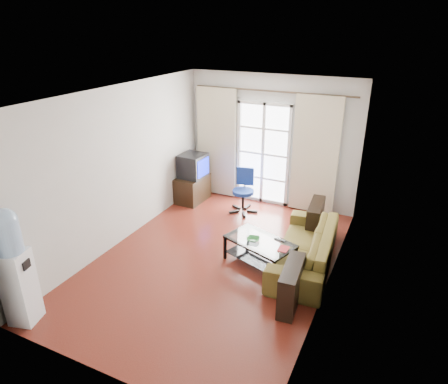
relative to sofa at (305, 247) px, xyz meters
The scene contains 20 objects.
floor 1.47m from the sofa, 158.76° to the right, with size 5.20×5.20×0.00m, color maroon.
ceiling 2.79m from the sofa, 158.76° to the right, with size 5.20×5.20×0.00m, color white.
wall_back 2.68m from the sofa, 122.83° to the left, with size 3.60×0.02×2.70m, color beige.
wall_front 3.55m from the sofa, 113.26° to the right, with size 3.60×0.02×2.70m, color beige.
wall_left 3.35m from the sofa, behind, with size 0.02×5.20×2.70m, color beige.
wall_right 1.25m from the sofa, 48.66° to the right, with size 0.02×5.20×2.70m, color beige.
french_door 2.63m from the sofa, 126.40° to the left, with size 1.16×0.06×2.15m.
curtain_rod 3.16m from the sofa, 124.13° to the left, with size 0.04×0.04×3.30m, color #4C3F2D.
curtain_left 3.33m from the sofa, 142.38° to the left, with size 0.90×0.07×2.35m, color beige.
curtain_right 2.19m from the sofa, 101.30° to the left, with size 0.90×0.07×2.35m, color beige.
radiator 2.05m from the sofa, 105.30° to the left, with size 0.64×0.12×0.64m, color gray.
sofa is the anchor object (origin of this frame).
coffee_table 0.72m from the sofa, 153.42° to the right, with size 1.22×0.94×0.43m.
bowl 0.85m from the sofa, 153.14° to the right, with size 0.23×0.23×0.05m, color green.
book 0.54m from the sofa, 125.81° to the right, with size 0.15×0.20×0.02m, color maroon.
remote 0.43m from the sofa, 152.79° to the right, with size 0.18×0.05×0.02m, color black.
tv_stand 3.18m from the sofa, 153.90° to the left, with size 0.50×0.76×0.55m, color black.
crt_tv 3.23m from the sofa, 153.58° to the left, with size 0.58×0.57×0.50m.
task_chair 2.15m from the sofa, 140.07° to the left, with size 0.72×0.72×0.90m.
water_cooler 4.14m from the sofa, 135.69° to the right, with size 0.40×0.40×1.62m.
Camera 1 is at (2.54, -5.00, 3.62)m, focal length 32.00 mm.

